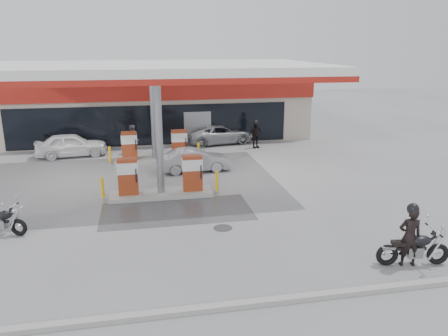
% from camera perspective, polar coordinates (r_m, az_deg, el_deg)
% --- Properties ---
extents(ground, '(90.00, 90.00, 0.00)m').
position_cam_1_polar(ground, '(17.72, -7.80, -5.73)').
color(ground, gray).
rests_on(ground, ground).
extents(wet_patch, '(6.00, 3.00, 0.00)m').
position_cam_1_polar(wet_patch, '(17.75, -6.18, -5.63)').
color(wet_patch, '#4C4C4F').
rests_on(wet_patch, ground).
extents(drain_cover, '(0.70, 0.70, 0.01)m').
position_cam_1_polar(drain_cover, '(16.11, -0.16, -7.84)').
color(drain_cover, '#38383A').
rests_on(drain_cover, ground).
extents(kerb, '(28.00, 0.25, 0.15)m').
position_cam_1_polar(kerb, '(11.47, -5.47, -18.16)').
color(kerb, gray).
rests_on(kerb, ground).
extents(store_building, '(22.00, 8.22, 4.00)m').
position_cam_1_polar(store_building, '(32.73, -9.72, 7.78)').
color(store_building, '#B1A694').
rests_on(store_building, ground).
extents(canopy, '(16.00, 10.02, 5.51)m').
position_cam_1_polar(canopy, '(21.53, -9.20, 12.45)').
color(canopy, silver).
rests_on(canopy, ground).
extents(pump_island_near, '(5.14, 1.30, 1.78)m').
position_cam_1_polar(pump_island_near, '(19.37, -8.25, -1.63)').
color(pump_island_near, '#9E9E99').
rests_on(pump_island_near, ground).
extents(pump_island_far, '(5.14, 1.30, 1.78)m').
position_cam_1_polar(pump_island_far, '(25.16, -9.02, 2.41)').
color(pump_island_far, '#9E9E99').
rests_on(pump_island_far, ground).
extents(main_motorcycle, '(2.25, 0.87, 1.16)m').
position_cam_1_polar(main_motorcycle, '(14.59, 23.60, -9.70)').
color(main_motorcycle, black).
rests_on(main_motorcycle, ground).
extents(biker_main, '(0.75, 0.56, 1.87)m').
position_cam_1_polar(biker_main, '(14.33, 23.07, -8.24)').
color(biker_main, black).
rests_on(biker_main, ground).
extents(parked_motorcycle, '(2.00, 1.05, 1.06)m').
position_cam_1_polar(parked_motorcycle, '(17.32, -27.18, -6.28)').
color(parked_motorcycle, black).
rests_on(parked_motorcycle, ground).
extents(sedan_white, '(4.30, 2.18, 1.40)m').
position_cam_1_polar(sedan_white, '(27.59, -19.34, 2.87)').
color(sedan_white, white).
rests_on(sedan_white, ground).
extents(attendant, '(0.86, 0.99, 1.76)m').
position_cam_1_polar(attendant, '(27.36, -11.80, 3.72)').
color(attendant, '#5A5A5F').
rests_on(attendant, ground).
extents(hatchback_silver, '(3.74, 1.50, 1.21)m').
position_cam_1_polar(hatchback_silver, '(23.01, -3.84, 1.04)').
color(hatchback_silver, '#919398').
rests_on(hatchback_silver, ground).
extents(parked_car_left, '(3.92, 2.52, 1.06)m').
position_cam_1_polar(parked_car_left, '(29.37, -18.81, 3.32)').
color(parked_car_left, black).
rests_on(parked_car_left, ground).
extents(parked_car_right, '(4.89, 2.85, 1.28)m').
position_cam_1_polar(parked_car_right, '(29.55, -0.59, 4.46)').
color(parked_car_right, '#A4A6AC').
rests_on(parked_car_right, ground).
extents(biker_walking, '(1.09, 0.71, 1.73)m').
position_cam_1_polar(biker_walking, '(28.23, 4.15, 4.35)').
color(biker_walking, black).
rests_on(biker_walking, ground).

